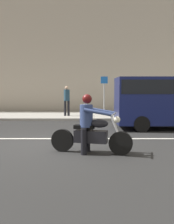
# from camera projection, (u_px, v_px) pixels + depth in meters

# --- Properties ---
(ground_plane) EXTENTS (80.00, 80.00, 0.00)m
(ground_plane) POSITION_uv_depth(u_px,v_px,m) (45.00, 144.00, 7.77)
(ground_plane) COLOR #252525
(sidewalk_slab) EXTENTS (40.00, 4.40, 0.14)m
(sidewalk_slab) POSITION_uv_depth(u_px,v_px,m) (66.00, 116.00, 15.74)
(sidewalk_slab) COLOR #99968E
(sidewalk_slab) RESTS_ON ground_plane
(building_facade) EXTENTS (40.00, 1.40, 14.47)m
(building_facade) POSITION_uv_depth(u_px,v_px,m) (69.00, 13.00, 18.50)
(building_facade) COLOR #A89E8E
(building_facade) RESTS_ON ground_plane
(lane_marking_stripe) EXTENTS (18.00, 0.14, 0.01)m
(lane_marking_stripe) POSITION_uv_depth(u_px,v_px,m) (64.00, 139.00, 8.67)
(lane_marking_stripe) COLOR silver
(lane_marking_stripe) RESTS_ON ground_plane
(motorcycle_with_rider_denim_blue) EXTENTS (2.14, 0.84, 1.55)m
(motorcycle_with_rider_denim_blue) POSITION_uv_depth(u_px,v_px,m) (90.00, 129.00, 6.65)
(motorcycle_with_rider_denim_blue) COLOR black
(motorcycle_with_rider_denim_blue) RESTS_ON ground_plane
(parked_van_navy) EXTENTS (4.73, 1.96, 2.18)m
(parked_van_navy) POSITION_uv_depth(u_px,v_px,m) (172.00, 99.00, 10.79)
(parked_van_navy) COLOR #11194C
(parked_van_navy) RESTS_ON ground_plane
(street_sign_post) EXTENTS (0.44, 0.08, 2.39)m
(street_sign_post) POSITION_uv_depth(u_px,v_px,m) (104.00, 91.00, 16.23)
(street_sign_post) COLOR gray
(street_sign_post) RESTS_ON sidewalk_slab
(pedestrian_bystander) EXTENTS (0.34, 0.34, 1.75)m
(pedestrian_bystander) POSITION_uv_depth(u_px,v_px,m) (66.00, 98.00, 14.89)
(pedestrian_bystander) COLOR black
(pedestrian_bystander) RESTS_ON sidewalk_slab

